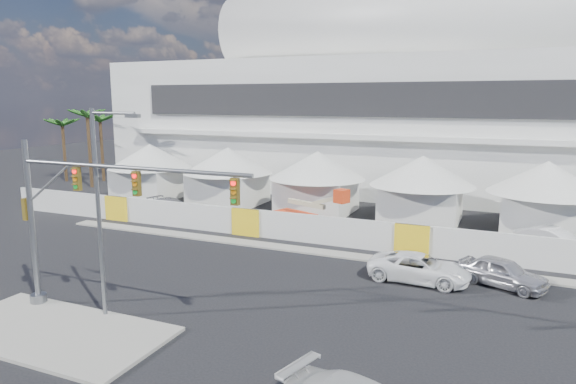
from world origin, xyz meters
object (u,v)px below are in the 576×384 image
at_px(sedan_silver, 503,272).
at_px(lot_car_a, 554,241).
at_px(traffic_mast, 71,217).
at_px(streetlight_median, 102,200).
at_px(pickup_curb, 419,268).
at_px(lot_car_c, 171,206).
at_px(boom_lift, 303,215).

relative_size(sedan_silver, lot_car_a, 0.94).
xyz_separation_m(traffic_mast, streetlight_median, (1.71, 0.20, 0.90)).
height_order(pickup_curb, lot_car_c, pickup_curb).
bearing_deg(traffic_mast, lot_car_a, 43.05).
xyz_separation_m(lot_car_a, traffic_mast, (-21.03, -19.64, 3.81)).
bearing_deg(pickup_curb, boom_lift, 51.80).
height_order(pickup_curb, boom_lift, boom_lift).
relative_size(pickup_curb, lot_car_c, 1.16).
distance_m(pickup_curb, boom_lift, 13.69).
height_order(pickup_curb, traffic_mast, traffic_mast).
distance_m(pickup_curb, lot_car_a, 11.42).
bearing_deg(lot_car_c, streetlight_median, -136.29).
bearing_deg(lot_car_a, sedan_silver, -170.66).
height_order(streetlight_median, boom_lift, streetlight_median).
bearing_deg(boom_lift, lot_car_a, 21.97).
bearing_deg(pickup_curb, sedan_silver, -74.73).
bearing_deg(sedan_silver, lot_car_c, 97.59).
bearing_deg(pickup_curb, lot_car_c, 71.99).
height_order(lot_car_c, streetlight_median, streetlight_median).
distance_m(sedan_silver, boom_lift, 16.62).
distance_m(pickup_curb, lot_car_c, 24.03).
bearing_deg(sedan_silver, lot_car_a, 2.59).
distance_m(streetlight_median, boom_lift, 20.03).
xyz_separation_m(lot_car_c, traffic_mast, (8.67, -19.08, 3.93)).
bearing_deg(lot_car_c, boom_lift, -72.49).
xyz_separation_m(lot_car_c, streetlight_median, (10.38, -18.88, 4.83)).
bearing_deg(pickup_curb, traffic_mast, 130.03).
relative_size(pickup_curb, streetlight_median, 0.59).
distance_m(lot_car_a, boom_lift, 17.57).
bearing_deg(streetlight_median, pickup_curb, 40.91).
bearing_deg(lot_car_a, streetlight_median, 164.91).
bearing_deg(lot_car_c, traffic_mast, -140.65).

